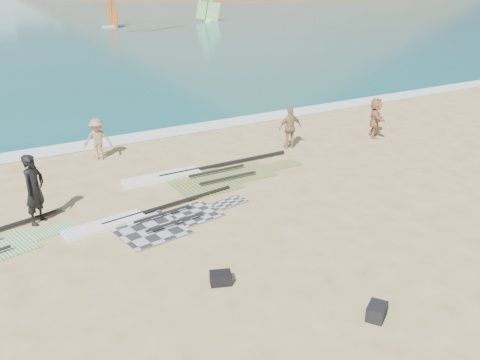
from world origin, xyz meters
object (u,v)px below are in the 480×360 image
beachgoer_back (290,128)px  rig_orange (203,176)px  gear_bag_near (377,312)px  beachgoer_mid (98,139)px  beachgoer_right (375,118)px  rig_grey (148,221)px  person_wetsuit (34,189)px  gear_bag_far (221,278)px

beachgoer_back → rig_orange: bearing=20.7°
rig_orange → gear_bag_near: (-0.44, -8.72, 0.10)m
beachgoer_mid → beachgoer_right: (10.65, -2.98, 0.05)m
rig_grey → beachgoer_right: beachgoer_right is taller
rig_orange → beachgoer_mid: size_ratio=4.02×
person_wetsuit → rig_orange: bearing=-36.2°
beachgoer_back → rig_grey: bearing=31.9°
person_wetsuit → beachgoer_back: size_ratio=1.22×
person_wetsuit → beachgoer_mid: size_ratio=1.28×
gear_bag_near → beachgoer_back: size_ratio=0.29×
gear_bag_far → beachgoer_back: beachgoer_back is taller
gear_bag_far → beachgoer_back: (6.88, 7.12, 0.67)m
beachgoer_right → rig_grey: bearing=136.4°
person_wetsuit → beachgoer_back: (9.77, 1.88, -0.18)m
rig_grey → gear_bag_near: size_ratio=11.28×
beachgoer_back → beachgoer_right: bearing=177.7°
beachgoer_mid → beachgoer_right: beachgoer_right is taller
gear_bag_near → person_wetsuit: (-5.02, 7.93, 0.84)m
gear_bag_near → beachgoer_mid: beachgoer_mid is taller
rig_orange → beachgoer_mid: 4.34m
gear_bag_near → beachgoer_back: beachgoer_back is taller
person_wetsuit → beachgoer_right: person_wetsuit is taller
beachgoer_back → beachgoer_mid: bearing=-12.6°
beachgoer_mid → rig_grey: bearing=-73.0°
rig_grey → beachgoer_right: bearing=6.1°
rig_grey → rig_orange: rig_orange is taller
beachgoer_right → beachgoer_back: bearing=113.2°
rig_grey → person_wetsuit: bearing=141.7°
beachgoer_mid → gear_bag_far: bearing=-69.8°
beachgoer_back → beachgoer_right: (3.83, -0.60, 0.01)m
person_wetsuit → beachgoer_mid: 5.19m
rig_grey → rig_orange: size_ratio=0.87×
gear_bag_near → beachgoer_mid: 12.38m
rig_grey → beachgoer_mid: (0.35, 5.77, 0.73)m
gear_bag_near → gear_bag_far: size_ratio=1.02×
rig_grey → gear_bag_far: gear_bag_far is taller
rig_grey → beachgoer_back: bearing=17.1°
gear_bag_far → beachgoer_back: size_ratio=0.29×
person_wetsuit → beachgoer_mid: person_wetsuit is taller
rig_grey → gear_bag_near: 6.86m
gear_bag_near → person_wetsuit: bearing=122.4°
rig_orange → beachgoer_right: 8.20m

